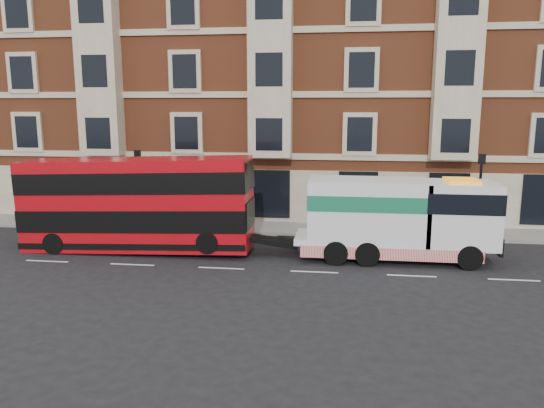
% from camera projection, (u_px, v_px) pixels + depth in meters
% --- Properties ---
extents(ground, '(120.00, 120.00, 0.00)m').
position_uv_depth(ground, '(221.00, 268.00, 22.78)').
color(ground, black).
rests_on(ground, ground).
extents(sidewalk, '(90.00, 3.00, 0.15)m').
position_uv_depth(sidewalk, '(251.00, 227.00, 30.07)').
color(sidewalk, slate).
rests_on(sidewalk, ground).
extents(victorian_terrace, '(45.00, 12.00, 20.40)m').
position_uv_depth(victorian_terrace, '(276.00, 57.00, 35.48)').
color(victorian_terrace, brown).
rests_on(victorian_terrace, ground).
extents(lamp_post_west, '(0.35, 0.15, 4.35)m').
position_uv_depth(lamp_post_west, '(139.00, 183.00, 29.10)').
color(lamp_post_west, black).
rests_on(lamp_post_west, sidewalk).
extents(lamp_post_east, '(0.35, 0.15, 4.35)m').
position_uv_depth(lamp_post_east, '(480.00, 190.00, 26.79)').
color(lamp_post_east, black).
rests_on(lamp_post_east, sidewalk).
extents(double_decker_bus, '(10.96, 2.51, 4.43)m').
position_uv_depth(double_decker_bus, '(137.00, 203.00, 25.16)').
color(double_decker_bus, '#B00911').
rests_on(double_decker_bus, ground).
extents(tow_truck, '(8.77, 2.59, 3.66)m').
position_uv_depth(tow_truck, '(395.00, 218.00, 23.70)').
color(tow_truck, white).
rests_on(tow_truck, ground).
extents(pedestrian, '(0.81, 0.79, 1.88)m').
position_uv_depth(pedestrian, '(100.00, 209.00, 30.02)').
color(pedestrian, '#192032').
rests_on(pedestrian, sidewalk).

